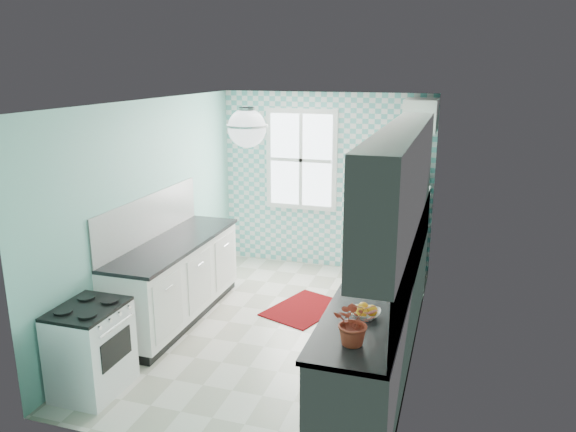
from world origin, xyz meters
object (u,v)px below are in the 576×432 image
(stove, at_px, (91,348))
(fruit_bowl, at_px, (365,314))
(fridge, at_px, (399,230))
(potted_plant, at_px, (355,322))
(sink, at_px, (395,247))
(microwave, at_px, (403,164))
(ceiling_light, at_px, (247,128))

(stove, height_order, fruit_bowl, fruit_bowl)
(fridge, bearing_deg, potted_plant, -85.41)
(fruit_bowl, bearing_deg, sink, 89.89)
(sink, height_order, microwave, microwave)
(ceiling_light, distance_m, microwave, 2.92)
(potted_plant, distance_m, microwave, 3.70)
(ceiling_light, distance_m, fruit_bowl, 1.90)
(fridge, xyz_separation_m, sink, (0.09, -1.32, 0.20))
(stove, height_order, potted_plant, potted_plant)
(fridge, distance_m, fruit_bowl, 3.21)
(ceiling_light, xyz_separation_m, stove, (-1.20, -0.85, -1.90))
(potted_plant, bearing_deg, sink, 89.91)
(fruit_bowl, bearing_deg, fridge, 91.62)
(ceiling_light, bearing_deg, microwave, 66.98)
(sink, bearing_deg, fruit_bowl, -92.71)
(microwave, bearing_deg, ceiling_light, 63.54)
(fruit_bowl, xyz_separation_m, microwave, (-0.09, 3.20, 0.66))
(stove, bearing_deg, sink, 41.41)
(ceiling_light, bearing_deg, potted_plant, -41.09)
(microwave, bearing_deg, potted_plant, 87.96)
(stove, bearing_deg, potted_plant, -5.08)
(fridge, xyz_separation_m, microwave, (0.00, 0.00, 0.89))
(stove, relative_size, fruit_bowl, 3.37)
(ceiling_light, height_order, sink, ceiling_light)
(sink, distance_m, potted_plant, 2.35)
(stove, xyz_separation_m, microwave, (2.31, 3.46, 1.21))
(potted_plant, relative_size, microwave, 0.60)
(fridge, height_order, stove, fridge)
(ceiling_light, bearing_deg, stove, -144.77)
(fridge, bearing_deg, sink, -82.74)
(stove, xyz_separation_m, sink, (2.40, 2.14, 0.51))
(ceiling_light, relative_size, microwave, 0.60)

